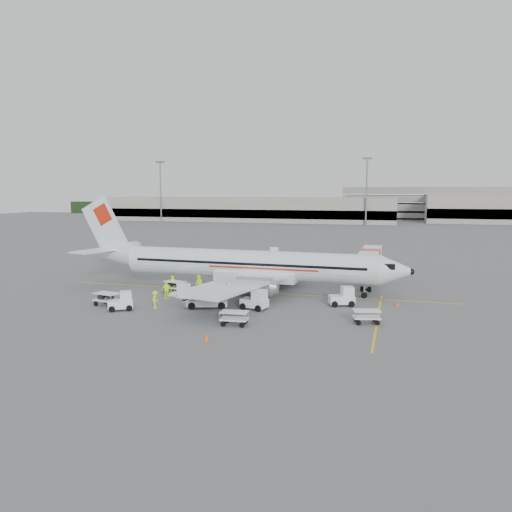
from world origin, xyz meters
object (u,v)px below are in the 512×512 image
object	(u,v)px
jet_bridge	(370,266)
tug_mid	(254,299)
belt_loader	(207,293)
tug_fore	(342,296)
aircraft	(249,245)
tug_aft	(120,301)

from	to	relation	value
jet_bridge	tug_mid	distance (m)	19.68
belt_loader	tug_fore	distance (m)	13.11
aircraft	belt_loader	bearing A→B (deg)	-98.56
aircraft	tug_aft	bearing A→B (deg)	-125.38
jet_bridge	tug_mid	world-z (taller)	jet_bridge
tug_fore	tug_mid	bearing A→B (deg)	-173.33
aircraft	tug_fore	size ratio (longest dim) A/B	15.58
tug_mid	tug_aft	bearing A→B (deg)	-147.47
jet_bridge	tug_mid	size ratio (longest dim) A/B	6.38
aircraft	tug_fore	xyz separation A→B (m)	(10.81, -4.36, -4.25)
jet_bridge	tug_fore	size ratio (longest dim) A/B	6.46
aircraft	tug_fore	distance (m)	12.41
aircraft	tug_fore	bearing A→B (deg)	-20.44
aircraft	tug_aft	distance (m)	15.58
aircraft	jet_bridge	bearing A→B (deg)	36.69
jet_bridge	tug_aft	distance (m)	30.19
tug_fore	tug_mid	world-z (taller)	tug_mid
tug_fore	tug_mid	size ratio (longest dim) A/B	0.99
jet_bridge	tug_fore	world-z (taller)	jet_bridge
belt_loader	tug_aft	world-z (taller)	belt_loader
jet_bridge	belt_loader	xyz separation A→B (m)	(-14.27, -17.69, -0.63)
tug_aft	belt_loader	bearing A→B (deg)	-7.91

